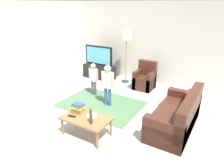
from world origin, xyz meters
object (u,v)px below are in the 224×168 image
armchair (145,80)px  tv_stand (99,72)px  tv (99,56)px  couch (178,117)px  book_stack (78,108)px  coffee_table (86,120)px  child_near_tv (93,76)px  plate (91,115)px  bottle (91,117)px  floor_lamp (126,38)px  tv_remote (72,116)px  child_center (108,82)px

armchair → tv_stand: bearing=178.8°
tv → couch: (3.39, -1.83, -0.56)m
book_stack → couch: bearing=31.5°
tv_stand → coffee_table: (1.80, -3.10, 0.13)m
child_near_tv → plate: 2.01m
armchair → child_near_tv: bearing=-130.9°
tv_stand → armchair: (1.84, -0.04, 0.05)m
armchair → bottle: size_ratio=2.69×
tv_stand → book_stack: bearing=-63.4°
child_near_tv → coffee_table: child_near_tv is taller
bottle → plate: 0.32m
floor_lamp → bottle: floor_lamp is taller
tv_stand → armchair: armchair is taller
couch → tv_remote: (-1.86, -1.37, 0.14)m
couch → coffee_table: bearing=-141.7°
armchair → book_stack: 2.99m
child_near_tv → bottle: 2.29m
bottle → tv_remote: 0.52m
coffee_table → tv_remote: (-0.28, -0.12, 0.06)m
child_center → plate: size_ratio=5.19×
armchair → plate: 2.94m
tv_stand → coffee_table: bearing=-59.8°
tv_stand → bottle: (2.02, -3.22, 0.32)m
child_near_tv → couch: bearing=-10.9°
book_stack → tv: bearing=116.8°
tv → tv_remote: 3.57m
child_center → coffee_table: bearing=-75.7°
tv_stand → tv_remote: (1.52, -3.22, 0.19)m
child_center → tv_stand: bearing=130.4°
tv → child_near_tv: bearing=-61.4°
floor_lamp → tv_remote: floor_lamp is taller
child_near_tv → child_center: bearing=-26.2°
coffee_table → plate: size_ratio=4.55×
couch → tv: bearing=151.6°
coffee_table → bottle: size_ratio=2.99×
tv_stand → floor_lamp: 1.66m
tv → armchair: size_ratio=1.22×
floor_lamp → coffee_table: (0.79, -3.25, -1.17)m
child_near_tv → tv_remote: 2.06m
child_center → tv_remote: (0.08, -1.53, -0.26)m
tv_stand → bottle: bearing=-57.9°
armchair → bottle: armchair is taller
couch → bottle: 1.95m
plate → tv_remote: bearing=-144.0°
tv_remote → tv: bearing=103.8°
child_near_tv → plate: size_ratio=4.51×
armchair → coffee_table: size_ratio=0.90×
child_near_tv → book_stack: size_ratio=3.28×
tv_stand → tv: bearing=-90.0°
armchair → tv_remote: 3.20m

